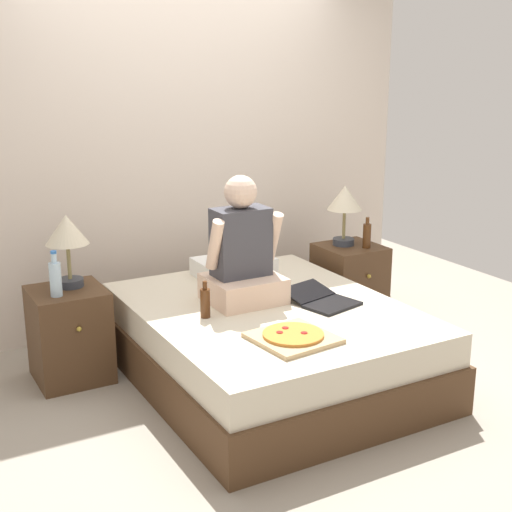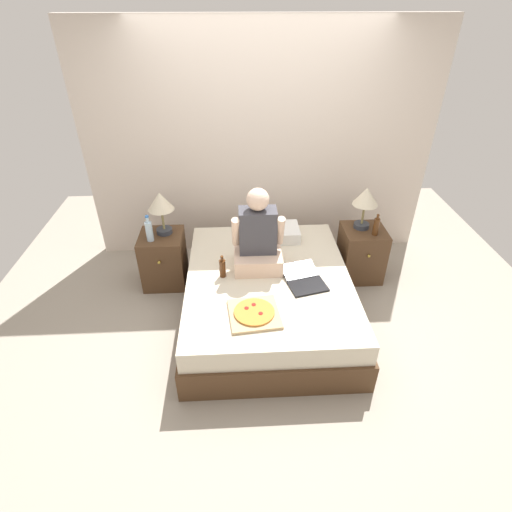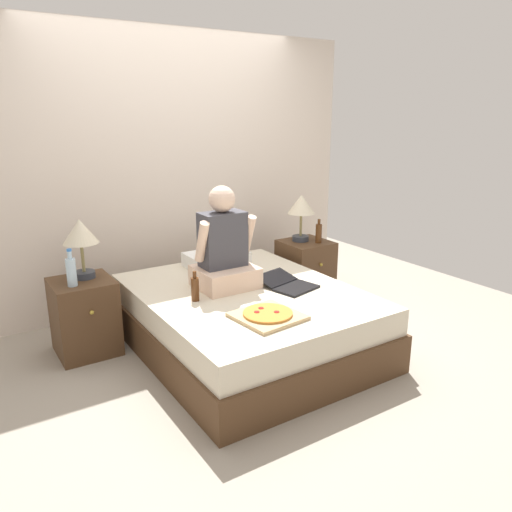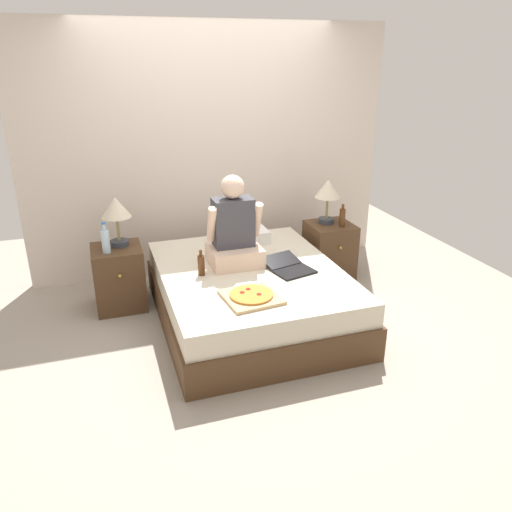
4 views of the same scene
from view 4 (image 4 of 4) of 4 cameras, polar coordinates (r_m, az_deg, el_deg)
name	(u,v)px [view 4 (image 4 of 4)]	position (r m, az deg, el deg)	size (l,w,h in m)	color
ground_plane	(250,319)	(4.47, -0.66, -7.19)	(5.76, 5.76, 0.00)	#9E9384
wall_back	(211,152)	(5.25, -5.21, 11.75)	(3.76, 0.12, 2.50)	beige
bed	(250,295)	(4.36, -0.67, -4.47)	(1.54, 1.92, 0.48)	#4C331E
nightstand_left	(119,277)	(4.73, -15.38, -2.38)	(0.44, 0.47, 0.58)	#4C331E
lamp_on_left_nightstand	(116,211)	(4.57, -15.70, 5.00)	(0.26, 0.26, 0.45)	#333842
water_bottle	(106,240)	(4.50, -16.82, 1.71)	(0.07, 0.07, 0.28)	silver
nightstand_right	(329,251)	(5.23, 8.38, 0.62)	(0.44, 0.47, 0.58)	#4C331E
lamp_on_right_nightstand	(328,192)	(5.07, 8.21, 7.27)	(0.26, 0.26, 0.45)	#333842
beer_bottle	(342,217)	(5.05, 9.83, 4.39)	(0.06, 0.06, 0.23)	#512D14
pillow	(240,236)	(4.87, -1.86, 2.34)	(0.52, 0.34, 0.12)	white
person_seated	(234,232)	(4.28, -2.56, 2.75)	(0.47, 0.40, 0.78)	beige
laptop	(290,268)	(4.24, 3.91, -1.35)	(0.41, 0.48, 0.07)	black
pizza_box	(251,296)	(3.75, -0.53, -4.63)	(0.44, 0.44, 0.05)	tan
beer_bottle_on_bed	(201,265)	(4.14, -6.28, -0.99)	(0.06, 0.06, 0.22)	#4C2811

